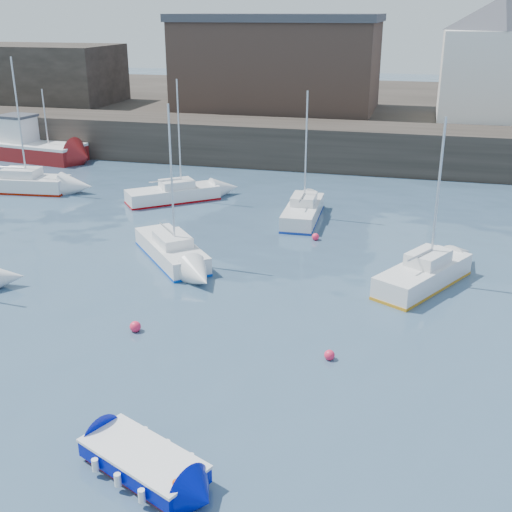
% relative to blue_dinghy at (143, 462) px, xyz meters
% --- Properties ---
extents(water, '(220.00, 220.00, 0.00)m').
position_rel_blue_dinghy_xyz_m(water, '(-0.07, -0.61, -0.35)').
color(water, '#2D4760').
rests_on(water, ground).
extents(quay_wall, '(90.00, 5.00, 3.00)m').
position_rel_blue_dinghy_xyz_m(quay_wall, '(-0.07, 34.39, 1.15)').
color(quay_wall, '#28231E').
rests_on(quay_wall, ground).
extents(land_strip, '(90.00, 32.00, 2.80)m').
position_rel_blue_dinghy_xyz_m(land_strip, '(-0.07, 52.39, 1.05)').
color(land_strip, '#28231E').
rests_on(land_strip, ground).
extents(bldg_east_d, '(11.14, 11.14, 8.95)m').
position_rel_blue_dinghy_xyz_m(bldg_east_d, '(10.93, 40.89, 7.01)').
color(bldg_east_d, white).
rests_on(bldg_east_d, land_strip).
extents(warehouse, '(16.40, 10.40, 7.60)m').
position_rel_blue_dinghy_xyz_m(warehouse, '(-6.07, 42.39, 6.26)').
color(warehouse, '#3D2D26').
rests_on(warehouse, land_strip).
extents(bldg_west, '(14.00, 8.00, 5.00)m').
position_rel_blue_dinghy_xyz_m(bldg_west, '(-28.07, 41.39, 4.95)').
color(bldg_west, '#353028').
rests_on(bldg_west, land_strip).
extents(blue_dinghy, '(3.64, 2.69, 0.64)m').
position_rel_blue_dinghy_xyz_m(blue_dinghy, '(0.00, 0.00, 0.00)').
color(blue_dinghy, maroon).
rests_on(blue_dinghy, ground).
extents(fishing_boat, '(8.38, 4.15, 5.32)m').
position_rel_blue_dinghy_xyz_m(fishing_boat, '(-22.86, 30.93, 0.67)').
color(fishing_boat, maroon).
rests_on(fishing_boat, ground).
extents(sailboat_b, '(4.94, 5.30, 7.07)m').
position_rel_blue_dinghy_xyz_m(sailboat_b, '(-4.69, 13.82, 0.11)').
color(sailboat_b, white).
rests_on(sailboat_b, ground).
extents(sailboat_c, '(4.03, 5.38, 6.89)m').
position_rel_blue_dinghy_xyz_m(sailboat_c, '(6.51, 13.54, 0.17)').
color(sailboat_c, white).
rests_on(sailboat_c, ground).
extents(sailboat_e, '(6.50, 2.67, 8.13)m').
position_rel_blue_dinghy_xyz_m(sailboat_e, '(-18.35, 22.54, 0.18)').
color(sailboat_e, white).
rests_on(sailboat_e, ground).
extents(sailboat_f, '(1.84, 5.28, 6.80)m').
position_rel_blue_dinghy_xyz_m(sailboat_f, '(0.05, 21.20, 0.12)').
color(sailboat_f, white).
rests_on(sailboat_f, ground).
extents(sailboat_h, '(5.35, 4.85, 7.06)m').
position_rel_blue_dinghy_xyz_m(sailboat_h, '(-8.09, 22.81, 0.11)').
color(sailboat_h, white).
rests_on(sailboat_h, ground).
extents(buoy_near, '(0.40, 0.40, 0.40)m').
position_rel_blue_dinghy_xyz_m(buoy_near, '(-3.34, 6.88, -0.35)').
color(buoy_near, '#FF244C').
rests_on(buoy_near, ground).
extents(buoy_mid, '(0.35, 0.35, 0.35)m').
position_rel_blue_dinghy_xyz_m(buoy_mid, '(3.63, 6.64, -0.35)').
color(buoy_mid, '#FF244C').
rests_on(buoy_mid, ground).
extents(buoy_far, '(0.36, 0.36, 0.36)m').
position_rel_blue_dinghy_xyz_m(buoy_far, '(1.26, 18.07, -0.35)').
color(buoy_far, '#FF244C').
rests_on(buoy_far, ground).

